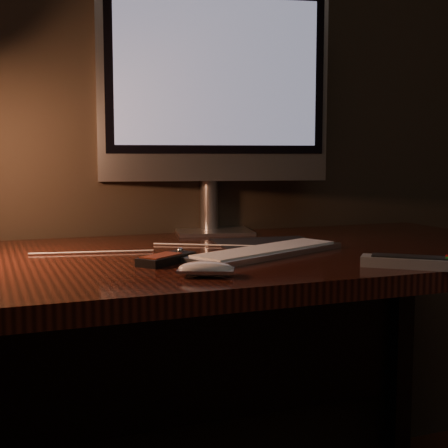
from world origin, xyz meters
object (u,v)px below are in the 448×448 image
object	(u,v)px
media_remote	(166,258)
tv_remote	(415,262)
keyboard	(267,251)
desk	(206,302)
monitor	(214,91)
mouse	(206,271)

from	to	relation	value
media_remote	tv_remote	world-z (taller)	same
keyboard	media_remote	distance (m)	0.23
desk	keyboard	size ratio (longest dim) A/B	3.95
monitor	media_remote	world-z (taller)	monitor
mouse	tv_remote	size ratio (longest dim) A/B	0.54
media_remote	mouse	bearing A→B (deg)	-117.94
keyboard	mouse	bearing A→B (deg)	-162.26
media_remote	tv_remote	distance (m)	0.48
monitor	desk	bearing A→B (deg)	-102.39
keyboard	tv_remote	size ratio (longest dim) A/B	2.19
monitor	mouse	distance (m)	0.74
media_remote	tv_remote	bearing A→B (deg)	-65.36
desk	mouse	world-z (taller)	mouse
mouse	monitor	bearing A→B (deg)	92.71
media_remote	tv_remote	xyz separation A→B (m)	(0.43, -0.22, 0.00)
monitor	tv_remote	size ratio (longest dim) A/B	3.56
monitor	keyboard	world-z (taller)	monitor
desk	tv_remote	world-z (taller)	tv_remote
desk	tv_remote	bearing A→B (deg)	-54.22
mouse	media_remote	bearing A→B (deg)	124.02
keyboard	mouse	world-z (taller)	mouse
desk	mouse	xyz separation A→B (m)	(-0.12, -0.33, 0.14)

